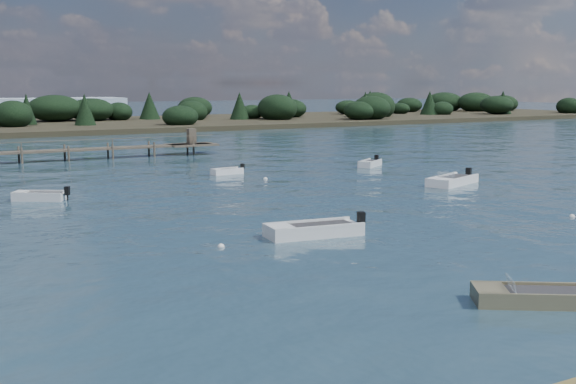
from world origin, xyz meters
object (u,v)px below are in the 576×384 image
tender_far_white (227,173)px  tender_far_grey (40,198)px  dinghy_near_olive (539,299)px  dinghy_mid_white_b (452,182)px  dinghy_mid_grey (313,232)px  tender_far_grey_b (370,165)px

tender_far_white → tender_far_grey: tender_far_grey is taller
tender_far_grey → dinghy_near_olive: 32.81m
tender_far_grey → dinghy_mid_white_b: (27.97, -7.56, 0.01)m
tender_far_white → dinghy_mid_white_b: (11.93, -13.77, 0.03)m
tender_far_white → dinghy_near_olive: 37.71m
tender_far_white → dinghy_mid_grey: dinghy_mid_grey is taller
dinghy_mid_white_b → tender_far_grey_b: bearing=82.8°
dinghy_mid_grey → tender_far_grey_b: bearing=48.8°
tender_far_grey_b → tender_far_white: 13.57m
tender_far_grey_b → tender_far_white: bearing=174.5°
tender_far_grey → dinghy_mid_white_b: dinghy_mid_white_b is taller
tender_far_grey_b → tender_far_grey: size_ratio=0.94×
tender_far_white → dinghy_mid_white_b: dinghy_mid_white_b is taller
dinghy_mid_grey → dinghy_mid_white_b: (18.39, 10.37, -0.00)m
tender_far_grey → dinghy_mid_grey: size_ratio=0.66×
tender_far_white → dinghy_mid_grey: (-6.46, -24.13, 0.03)m
tender_far_white → tender_far_grey: 17.20m
tender_far_grey → tender_far_white: bearing=21.2°
tender_far_grey → dinghy_mid_grey: 20.32m
dinghy_near_olive → tender_far_grey_b: bearing=62.1°
dinghy_mid_grey → dinghy_near_olive: (0.90, -13.17, -0.03)m
tender_far_grey_b → tender_far_white: (-13.51, 1.30, -0.02)m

